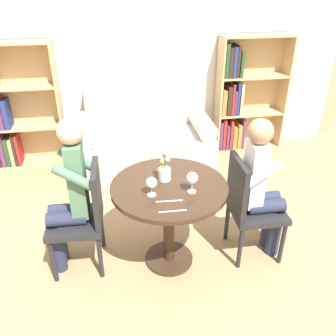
% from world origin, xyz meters
% --- Properties ---
extents(ground_plane, '(16.00, 16.00, 0.00)m').
position_xyz_m(ground_plane, '(0.00, 0.00, 0.00)').
color(ground_plane, tan).
extents(back_wall, '(5.20, 0.05, 2.70)m').
position_xyz_m(back_wall, '(0.00, 2.18, 1.35)').
color(back_wall, beige).
rests_on(back_wall, ground_plane).
extents(round_table, '(0.89, 0.89, 0.74)m').
position_xyz_m(round_table, '(0.00, 0.00, 0.58)').
color(round_table, '#382619').
rests_on(round_table, ground_plane).
extents(couch, '(1.60, 0.80, 0.92)m').
position_xyz_m(couch, '(0.00, 1.75, 0.31)').
color(couch, beige).
rests_on(couch, ground_plane).
extents(bookshelf_left, '(0.89, 0.28, 1.48)m').
position_xyz_m(bookshelf_left, '(-1.54, 2.02, 0.70)').
color(bookshelf_left, tan).
rests_on(bookshelf_left, ground_plane).
extents(bookshelf_right, '(0.89, 0.28, 1.48)m').
position_xyz_m(bookshelf_right, '(1.29, 2.02, 0.69)').
color(bookshelf_right, tan).
rests_on(bookshelf_right, ground_plane).
extents(chair_left, '(0.44, 0.44, 0.90)m').
position_xyz_m(chair_left, '(-0.66, 0.09, 0.49)').
color(chair_left, '#232326').
rests_on(chair_left, ground_plane).
extents(chair_right, '(0.43, 0.43, 0.90)m').
position_xyz_m(chair_right, '(0.66, -0.00, 0.49)').
color(chair_right, '#232326').
rests_on(chair_right, ground_plane).
extents(person_left, '(0.43, 0.35, 1.29)m').
position_xyz_m(person_left, '(-0.75, 0.10, 0.67)').
color(person_left, '#282D47').
rests_on(person_left, ground_plane).
extents(person_right, '(0.42, 0.35, 1.23)m').
position_xyz_m(person_right, '(0.75, -0.00, 0.64)').
color(person_right, '#282D47').
rests_on(person_right, ground_plane).
extents(wine_glass_left, '(0.08, 0.08, 0.14)m').
position_xyz_m(wine_glass_left, '(-0.15, -0.11, 0.84)').
color(wine_glass_left, white).
rests_on(wine_glass_left, round_table).
extents(wine_glass_right, '(0.09, 0.09, 0.16)m').
position_xyz_m(wine_glass_right, '(0.15, -0.11, 0.86)').
color(wine_glass_right, white).
rests_on(wine_glass_right, round_table).
extents(flower_vase, '(0.10, 0.10, 0.25)m').
position_xyz_m(flower_vase, '(-0.02, 0.09, 0.82)').
color(flower_vase, silver).
rests_on(flower_vase, round_table).
extents(knife_left_setting, '(0.19, 0.02, 0.00)m').
position_xyz_m(knife_left_setting, '(-0.03, -0.21, 0.75)').
color(knife_left_setting, silver).
rests_on(knife_left_setting, round_table).
extents(fork_left_setting, '(0.19, 0.01, 0.00)m').
position_xyz_m(fork_left_setting, '(-0.03, -0.33, 0.75)').
color(fork_left_setting, silver).
rests_on(fork_left_setting, round_table).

